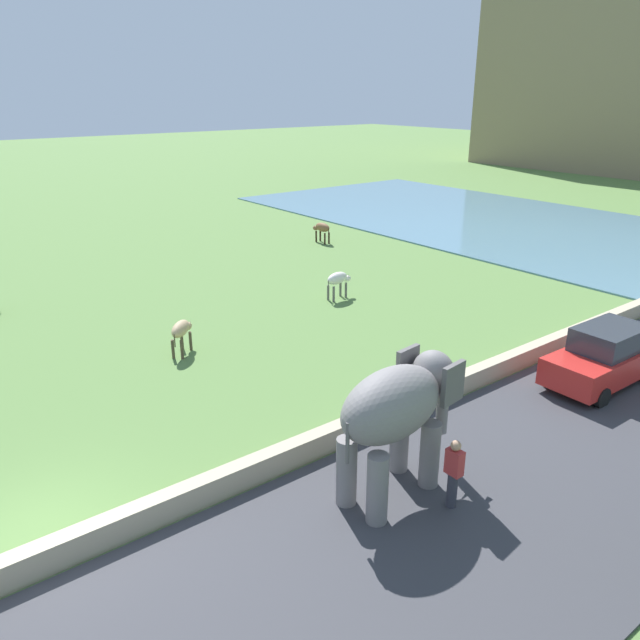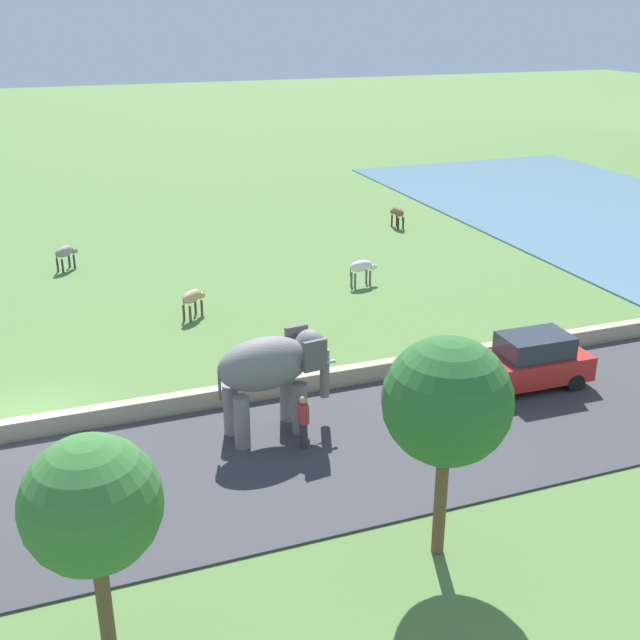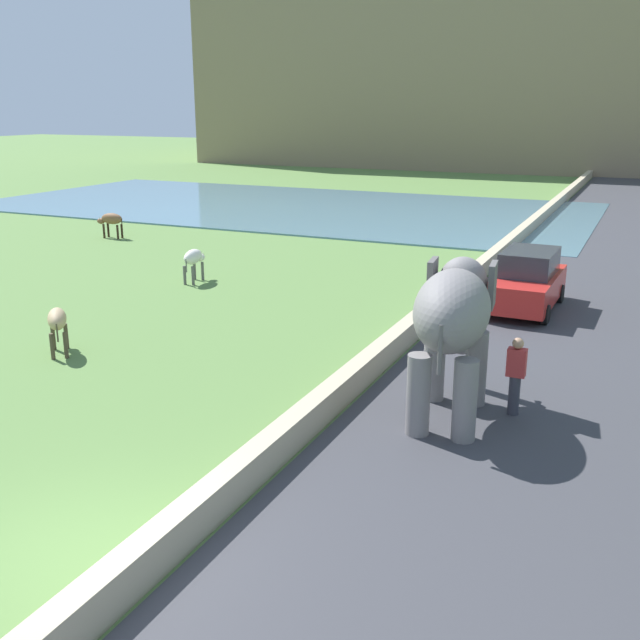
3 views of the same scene
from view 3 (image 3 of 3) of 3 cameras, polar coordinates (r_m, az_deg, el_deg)
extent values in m
plane|color=#567A3D|center=(11.07, -18.35, -16.87)|extent=(220.00, 220.00, 0.00)
cube|color=#38383D|center=(27.24, 20.58, 2.87)|extent=(7.00, 120.00, 0.06)
cube|color=tan|center=(25.77, 11.84, 3.46)|extent=(0.40, 110.00, 0.59)
cube|color=slate|center=(44.80, -3.06, 8.86)|extent=(36.00, 18.00, 0.08)
cube|color=#897556|center=(81.38, 16.68, 19.74)|extent=(64.00, 28.00, 23.07)
ellipsoid|color=slate|center=(13.88, 10.23, 0.76)|extent=(1.71, 2.85, 1.50)
cylinder|color=slate|center=(15.20, 8.86, -3.48)|extent=(0.44, 0.44, 1.60)
cylinder|color=slate|center=(15.11, 12.01, -3.78)|extent=(0.44, 0.44, 1.60)
cylinder|color=slate|center=(13.58, 7.64, -5.90)|extent=(0.44, 0.44, 1.60)
cylinder|color=slate|center=(13.48, 11.18, -6.26)|extent=(0.44, 0.44, 1.60)
ellipsoid|color=slate|center=(15.20, 11.02, 2.81)|extent=(1.10, 1.01, 1.10)
cube|color=#575454|center=(15.14, 8.71, 3.02)|extent=(0.20, 0.71, 0.90)
cube|color=#575454|center=(15.00, 13.24, 2.64)|extent=(0.20, 0.71, 0.90)
cylinder|color=slate|center=(15.88, 11.06, 0.07)|extent=(0.28, 0.28, 1.50)
cone|color=silver|center=(15.72, 10.33, 1.65)|extent=(0.19, 0.57, 0.17)
cone|color=silver|center=(15.67, 11.92, 1.52)|extent=(0.19, 0.57, 0.17)
cylinder|color=#575454|center=(12.73, 9.32, -2.29)|extent=(0.08, 0.08, 0.90)
cylinder|color=#33333D|center=(14.94, 14.83, -5.75)|extent=(0.22, 0.22, 0.85)
cube|color=#B73333|center=(14.69, 15.03, -3.20)|extent=(0.36, 0.22, 0.56)
sphere|color=tan|center=(14.57, 15.14, -1.76)|extent=(0.22, 0.22, 0.22)
cube|color=red|center=(22.55, 15.73, 2.41)|extent=(1.79, 4.04, 0.80)
cube|color=#2D333D|center=(22.58, 15.97, 4.36)|extent=(1.49, 2.23, 0.70)
cylinder|color=black|center=(21.29, 17.12, 0.36)|extent=(0.19, 0.60, 0.60)
cylinder|color=black|center=(21.57, 12.90, 0.89)|extent=(0.19, 0.60, 0.60)
cylinder|color=black|center=(23.78, 18.15, 1.92)|extent=(0.19, 0.60, 0.60)
cylinder|color=black|center=(24.03, 14.35, 2.37)|extent=(0.19, 0.60, 0.60)
ellipsoid|color=brown|center=(35.11, -15.86, 7.58)|extent=(1.11, 0.48, 0.50)
cylinder|color=#302014|center=(35.32, -16.44, 6.64)|extent=(0.10, 0.10, 0.65)
cylinder|color=#302014|center=(35.55, -16.13, 6.73)|extent=(0.10, 0.10, 0.65)
cylinder|color=#302014|center=(34.84, -15.45, 6.59)|extent=(0.10, 0.10, 0.65)
cylinder|color=#302014|center=(35.08, -15.14, 6.68)|extent=(0.10, 0.10, 0.65)
ellipsoid|color=brown|center=(35.53, -16.65, 7.37)|extent=(0.41, 0.25, 0.26)
cone|color=beige|center=(35.43, -16.77, 7.62)|extent=(0.04, 0.04, 0.12)
cone|color=beige|center=(35.57, -16.58, 7.67)|extent=(0.04, 0.04, 0.12)
cylinder|color=#302014|center=(34.81, -15.14, 7.23)|extent=(0.04, 0.04, 0.45)
ellipsoid|color=silver|center=(25.59, -9.85, 4.86)|extent=(0.60, 1.15, 0.50)
cylinder|color=#595753|center=(26.11, -9.73, 3.81)|extent=(0.10, 0.10, 0.65)
cylinder|color=#595753|center=(25.98, -9.11, 3.77)|extent=(0.10, 0.10, 0.65)
cylinder|color=#595753|center=(25.44, -10.47, 3.44)|extent=(0.10, 0.10, 0.65)
cylinder|color=#595753|center=(25.30, -9.84, 3.40)|extent=(0.10, 0.10, 0.65)
ellipsoid|color=silver|center=(26.17, -9.23, 4.81)|extent=(0.30, 0.43, 0.26)
cone|color=beige|center=(26.18, -9.43, 5.19)|extent=(0.04, 0.04, 0.12)
cone|color=beige|center=(26.10, -9.07, 5.17)|extent=(0.04, 0.04, 0.12)
cylinder|color=#595753|center=(25.15, -10.35, 4.17)|extent=(0.04, 0.04, 0.45)
ellipsoid|color=tan|center=(18.98, -19.76, 0.09)|extent=(1.06, 1.11, 0.50)
cylinder|color=#493D2C|center=(19.52, -20.01, -1.27)|extent=(0.10, 0.10, 0.65)
cylinder|color=#493D2C|center=(19.50, -19.11, -1.19)|extent=(0.10, 0.10, 0.65)
cylinder|color=#493D2C|center=(18.78, -20.09, -1.95)|extent=(0.10, 0.10, 0.65)
cylinder|color=#493D2C|center=(18.77, -19.15, -1.87)|extent=(0.10, 0.10, 0.65)
ellipsoid|color=tan|center=(19.63, -19.67, 0.16)|extent=(0.45, 0.46, 0.26)
cone|color=beige|center=(19.59, -19.97, 0.62)|extent=(0.04, 0.04, 0.12)
cone|color=beige|center=(19.58, -19.45, 0.66)|extent=(0.04, 0.04, 0.12)
cylinder|color=#493D2C|center=(18.52, -19.74, -0.95)|extent=(0.04, 0.04, 0.45)
camera|label=1|loc=(7.19, 74.22, 24.40)|focal=34.57mm
camera|label=2|loc=(18.32, 94.05, 16.94)|focal=44.06mm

